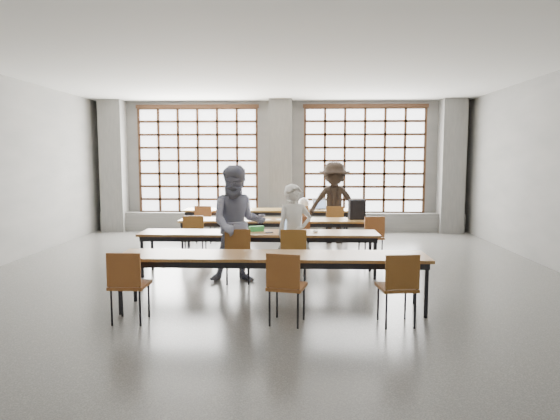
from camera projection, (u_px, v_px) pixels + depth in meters
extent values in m
plane|color=#4C4C4A|center=(270.00, 277.00, 8.28)|extent=(11.00, 11.00, 0.00)
plane|color=silver|center=(270.00, 62.00, 7.92)|extent=(11.00, 11.00, 0.00)
plane|color=#5F5F5C|center=(281.00, 166.00, 13.57)|extent=(10.00, 0.00, 10.00)
plane|color=#5F5F5C|center=(213.00, 202.00, 2.63)|extent=(10.00, 0.00, 10.00)
cube|color=#575755|center=(114.00, 166.00, 13.44)|extent=(0.60, 0.55, 3.50)
cube|color=#575755|center=(281.00, 166.00, 13.29)|extent=(0.60, 0.55, 3.50)
cube|color=#575755|center=(451.00, 167.00, 13.13)|extent=(0.60, 0.55, 3.50)
cube|color=white|center=(199.00, 161.00, 13.61)|extent=(3.20, 0.02, 2.80)
cube|color=black|center=(198.00, 161.00, 13.53)|extent=(3.20, 0.05, 2.80)
cube|color=black|center=(199.00, 214.00, 13.68)|extent=(3.32, 0.07, 0.10)
cube|color=black|center=(197.00, 106.00, 13.38)|extent=(3.32, 0.07, 0.10)
cube|color=white|center=(364.00, 161.00, 13.45)|extent=(3.20, 0.02, 2.80)
cube|color=black|center=(365.00, 161.00, 13.37)|extent=(3.20, 0.05, 2.80)
cube|color=black|center=(364.00, 214.00, 13.52)|extent=(3.32, 0.07, 0.10)
cube|color=black|center=(365.00, 106.00, 13.22)|extent=(3.32, 0.07, 0.10)
cube|color=#575755|center=(281.00, 222.00, 13.52)|extent=(9.80, 0.35, 0.50)
cube|color=brown|center=(267.00, 210.00, 12.15)|extent=(4.00, 0.70, 0.04)
cube|color=black|center=(267.00, 213.00, 12.15)|extent=(3.90, 0.64, 0.08)
cylinder|color=black|center=(186.00, 226.00, 11.96)|extent=(0.05, 0.05, 0.69)
cylinder|color=black|center=(191.00, 223.00, 12.54)|extent=(0.05, 0.05, 0.69)
cylinder|color=black|center=(347.00, 227.00, 11.83)|extent=(0.05, 0.05, 0.69)
cylinder|color=black|center=(344.00, 224.00, 12.41)|extent=(0.05, 0.05, 0.69)
cube|color=brown|center=(278.00, 220.00, 10.19)|extent=(4.00, 0.70, 0.04)
cube|color=black|center=(278.00, 223.00, 10.19)|extent=(3.90, 0.64, 0.08)
cylinder|color=black|center=(182.00, 240.00, 10.00)|extent=(0.05, 0.05, 0.69)
cylinder|color=black|center=(189.00, 235.00, 10.58)|extent=(0.05, 0.05, 0.69)
cylinder|color=black|center=(375.00, 241.00, 9.87)|extent=(0.05, 0.05, 0.69)
cylinder|color=black|center=(370.00, 236.00, 10.45)|extent=(0.05, 0.05, 0.69)
cube|color=brown|center=(259.00, 233.00, 8.43)|extent=(4.00, 0.70, 0.04)
cube|color=black|center=(259.00, 237.00, 8.44)|extent=(3.90, 0.64, 0.08)
cylinder|color=black|center=(142.00, 257.00, 8.25)|extent=(0.05, 0.05, 0.69)
cylinder|color=black|center=(152.00, 250.00, 8.82)|extent=(0.05, 0.05, 0.69)
cylinder|color=black|center=(375.00, 259.00, 8.12)|extent=(0.05, 0.05, 0.69)
cylinder|color=black|center=(370.00, 252.00, 8.69)|extent=(0.05, 0.05, 0.69)
cube|color=brown|center=(273.00, 256.00, 6.48)|extent=(4.00, 0.70, 0.04)
cube|color=black|center=(273.00, 260.00, 6.49)|extent=(3.90, 0.64, 0.08)
cylinder|color=black|center=(120.00, 288.00, 6.30)|extent=(0.05, 0.05, 0.69)
cylinder|color=black|center=(135.00, 277.00, 6.88)|extent=(0.05, 0.05, 0.69)
cylinder|color=black|center=(426.00, 290.00, 6.17)|extent=(0.05, 0.05, 0.69)
cylinder|color=black|center=(415.00, 279.00, 6.74)|extent=(0.05, 0.05, 0.69)
cube|color=brown|center=(206.00, 223.00, 11.68)|extent=(0.48, 0.48, 0.04)
cube|color=brown|center=(203.00, 215.00, 11.46)|extent=(0.40, 0.09, 0.40)
cylinder|color=black|center=(206.00, 233.00, 11.70)|extent=(0.02, 0.02, 0.45)
cube|color=brown|center=(300.00, 224.00, 11.60)|extent=(0.42, 0.42, 0.04)
cube|color=brown|center=(300.00, 215.00, 11.38)|extent=(0.40, 0.03, 0.40)
cylinder|color=black|center=(300.00, 233.00, 11.62)|extent=(0.02, 0.02, 0.45)
cube|color=brown|center=(334.00, 224.00, 11.57)|extent=(0.42, 0.42, 0.04)
cube|color=brown|center=(335.00, 215.00, 11.35)|extent=(0.40, 0.03, 0.40)
cylinder|color=black|center=(334.00, 233.00, 11.60)|extent=(0.02, 0.02, 0.45)
cube|color=brown|center=(196.00, 237.00, 9.72)|extent=(0.42, 0.42, 0.04)
cube|color=brown|center=(193.00, 226.00, 9.50)|extent=(0.40, 0.03, 0.40)
cylinder|color=black|center=(196.00, 248.00, 9.75)|extent=(0.02, 0.02, 0.45)
cube|color=brown|center=(298.00, 237.00, 9.66)|extent=(0.48, 0.48, 0.04)
cube|color=brown|center=(300.00, 227.00, 9.43)|extent=(0.40, 0.09, 0.40)
cylinder|color=black|center=(298.00, 249.00, 9.68)|extent=(0.02, 0.02, 0.45)
cube|color=brown|center=(371.00, 237.00, 9.61)|extent=(0.50, 0.50, 0.04)
cube|color=brown|center=(375.00, 227.00, 9.39)|extent=(0.40, 0.12, 0.40)
cylinder|color=black|center=(370.00, 249.00, 9.63)|extent=(0.02, 0.02, 0.45)
cube|color=brown|center=(238.00, 254.00, 7.92)|extent=(0.47, 0.47, 0.04)
cube|color=brown|center=(238.00, 242.00, 7.70)|extent=(0.40, 0.08, 0.40)
cylinder|color=black|center=(238.00, 268.00, 7.95)|extent=(0.02, 0.02, 0.45)
cube|color=brown|center=(294.00, 255.00, 7.89)|extent=(0.44, 0.44, 0.04)
cube|color=brown|center=(293.00, 243.00, 7.67)|extent=(0.40, 0.05, 0.40)
cylinder|color=black|center=(294.00, 269.00, 7.92)|extent=(0.02, 0.02, 0.45)
cube|color=brown|center=(130.00, 285.00, 6.02)|extent=(0.42, 0.42, 0.04)
cube|color=brown|center=(124.00, 270.00, 5.80)|extent=(0.40, 0.03, 0.40)
cylinder|color=black|center=(131.00, 303.00, 6.05)|extent=(0.02, 0.02, 0.45)
cube|color=brown|center=(287.00, 286.00, 5.96)|extent=(0.50, 0.50, 0.04)
cube|color=brown|center=(283.00, 271.00, 5.74)|extent=(0.40, 0.12, 0.40)
cylinder|color=black|center=(287.00, 305.00, 5.98)|extent=(0.02, 0.02, 0.45)
cube|color=brown|center=(397.00, 287.00, 5.91)|extent=(0.47, 0.47, 0.04)
cube|color=brown|center=(403.00, 272.00, 5.69)|extent=(0.40, 0.08, 0.40)
cylinder|color=black|center=(396.00, 306.00, 5.94)|extent=(0.02, 0.02, 0.45)
imported|color=silver|center=(294.00, 234.00, 7.91)|extent=(0.66, 0.54, 1.57)
imported|color=#171B46|center=(238.00, 224.00, 7.92)|extent=(0.99, 0.82, 1.86)
imported|color=black|center=(334.00, 203.00, 11.57)|extent=(1.25, 0.76, 1.88)
cube|color=#B6B6BB|center=(291.00, 231.00, 8.46)|extent=(0.36, 0.27, 0.02)
cube|color=black|center=(291.00, 231.00, 8.45)|extent=(0.30, 0.19, 0.00)
cube|color=#B6B6BB|center=(292.00, 223.00, 8.59)|extent=(0.36, 0.07, 0.26)
cube|color=#85B1E6|center=(292.00, 225.00, 8.58)|extent=(0.31, 0.05, 0.21)
cube|color=#A9A9AE|center=(322.00, 209.00, 12.15)|extent=(0.44, 0.40, 0.02)
cube|color=black|center=(322.00, 208.00, 12.14)|extent=(0.35, 0.30, 0.00)
cube|color=#A9A9AE|center=(319.00, 203.00, 12.26)|extent=(0.35, 0.22, 0.26)
cube|color=#93B7FF|center=(320.00, 205.00, 12.25)|extent=(0.30, 0.18, 0.21)
ellipsoid|color=white|center=(315.00, 231.00, 8.38)|extent=(0.11, 0.08, 0.04)
cube|color=green|center=(256.00, 229.00, 8.51)|extent=(0.27, 0.17, 0.09)
cube|color=black|center=(269.00, 232.00, 8.32)|extent=(0.14, 0.08, 0.01)
cube|color=white|center=(249.00, 219.00, 10.26)|extent=(0.36, 0.34, 0.00)
cube|color=white|center=(264.00, 219.00, 10.15)|extent=(0.34, 0.28, 0.00)
cube|color=white|center=(283.00, 219.00, 10.18)|extent=(0.35, 0.30, 0.00)
cube|color=black|center=(357.00, 209.00, 10.16)|extent=(0.34, 0.24, 0.40)
ellipsoid|color=white|center=(304.00, 203.00, 12.15)|extent=(0.32, 0.29, 0.29)
cube|color=#B11526|center=(130.00, 281.00, 6.02)|extent=(0.22, 0.14, 0.06)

